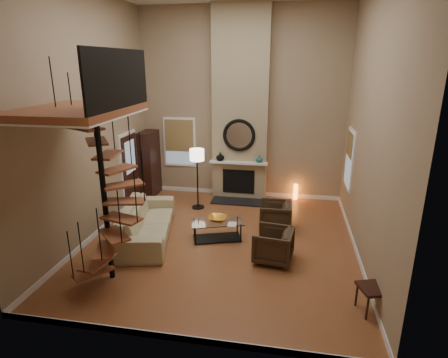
% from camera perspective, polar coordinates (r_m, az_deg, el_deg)
% --- Properties ---
extents(ground, '(6.00, 6.50, 0.01)m').
position_cam_1_polar(ground, '(8.66, -0.47, -9.69)').
color(ground, '#A76236').
rests_on(ground, ground).
extents(back_wall, '(6.00, 0.02, 5.50)m').
position_cam_1_polar(back_wall, '(10.97, 2.68, 11.24)').
color(back_wall, '#9C8565').
rests_on(back_wall, ground).
extents(front_wall, '(6.00, 0.02, 5.50)m').
position_cam_1_polar(front_wall, '(4.70, -7.89, 2.36)').
color(front_wall, '#9C8565').
rests_on(front_wall, ground).
extents(left_wall, '(0.02, 6.50, 5.50)m').
position_cam_1_polar(left_wall, '(8.85, -20.22, 8.63)').
color(left_wall, '#9C8565').
rests_on(left_wall, ground).
extents(right_wall, '(0.02, 6.50, 5.50)m').
position_cam_1_polar(right_wall, '(7.82, 21.82, 7.39)').
color(right_wall, '#9C8565').
rests_on(right_wall, ground).
extents(baseboard_back, '(6.00, 0.02, 0.12)m').
position_cam_1_polar(baseboard_back, '(11.58, 2.49, -2.11)').
color(baseboard_back, white).
rests_on(baseboard_back, ground).
extents(baseboard_front, '(6.00, 0.02, 0.12)m').
position_cam_1_polar(baseboard_front, '(6.01, -6.70, -23.20)').
color(baseboard_front, white).
rests_on(baseboard_front, ground).
extents(baseboard_left, '(0.02, 6.50, 0.12)m').
position_cam_1_polar(baseboard_left, '(9.59, -18.47, -7.40)').
color(baseboard_left, white).
rests_on(baseboard_left, ground).
extents(baseboard_right, '(0.02, 6.50, 0.12)m').
position_cam_1_polar(baseboard_right, '(8.66, 19.71, -10.36)').
color(baseboard_right, white).
rests_on(baseboard_right, ground).
extents(chimney_breast, '(1.60, 0.38, 5.50)m').
position_cam_1_polar(chimney_breast, '(10.79, 2.55, 11.13)').
color(chimney_breast, '#9B8965').
rests_on(chimney_breast, ground).
extents(hearth, '(1.50, 0.60, 0.04)m').
position_cam_1_polar(hearth, '(10.97, 2.01, -3.48)').
color(hearth, black).
rests_on(hearth, ground).
extents(firebox, '(0.95, 0.02, 0.72)m').
position_cam_1_polar(firebox, '(11.06, 2.25, -0.38)').
color(firebox, black).
rests_on(firebox, chimney_breast).
extents(mantel, '(1.70, 0.18, 0.06)m').
position_cam_1_polar(mantel, '(10.81, 2.23, 2.51)').
color(mantel, white).
rests_on(mantel, chimney_breast).
extents(mirror_frame, '(0.94, 0.10, 0.94)m').
position_cam_1_polar(mirror_frame, '(10.69, 2.33, 6.74)').
color(mirror_frame, black).
rests_on(mirror_frame, chimney_breast).
extents(mirror_disc, '(0.80, 0.01, 0.80)m').
position_cam_1_polar(mirror_disc, '(10.70, 2.34, 6.75)').
color(mirror_disc, white).
rests_on(mirror_disc, chimney_breast).
extents(vase_left, '(0.24, 0.24, 0.25)m').
position_cam_1_polar(vase_left, '(10.90, -0.60, 3.48)').
color(vase_left, black).
rests_on(vase_left, mantel).
extents(vase_right, '(0.20, 0.20, 0.21)m').
position_cam_1_polar(vase_right, '(10.76, 5.44, 3.11)').
color(vase_right, '#1A5B53').
rests_on(vase_right, mantel).
extents(window_back, '(1.02, 0.06, 1.52)m').
position_cam_1_polar(window_back, '(11.53, -6.86, 5.77)').
color(window_back, white).
rests_on(window_back, back_wall).
extents(window_right, '(0.06, 1.02, 1.52)m').
position_cam_1_polar(window_right, '(9.96, 18.82, 3.08)').
color(window_right, white).
rests_on(window_right, right_wall).
extents(entry_door, '(0.10, 1.05, 2.16)m').
position_cam_1_polar(entry_door, '(10.74, -14.34, 1.30)').
color(entry_door, white).
rests_on(entry_door, ground).
extents(loft, '(1.70, 2.20, 1.09)m').
position_cam_1_polar(loft, '(6.77, -21.14, 10.21)').
color(loft, '#9A5332').
rests_on(loft, left_wall).
extents(spiral_stair, '(1.47, 1.47, 4.06)m').
position_cam_1_polar(spiral_stair, '(6.96, -17.93, -1.61)').
color(spiral_stair, black).
rests_on(spiral_stair, ground).
extents(hutch, '(0.43, 0.92, 2.05)m').
position_cam_1_polar(hutch, '(11.61, -11.39, 2.22)').
color(hutch, black).
rests_on(hutch, ground).
extents(sofa, '(1.59, 2.83, 0.78)m').
position_cam_1_polar(sofa, '(8.91, -11.92, -6.45)').
color(sofa, tan).
rests_on(sofa, ground).
extents(armchair_near, '(0.79, 0.77, 0.71)m').
position_cam_1_polar(armchair_near, '(9.22, 8.37, -5.68)').
color(armchair_near, '#3C2B1B').
rests_on(armchair_near, ground).
extents(armchair_far, '(0.88, 0.86, 0.71)m').
position_cam_1_polar(armchair_far, '(7.82, 8.12, -10.14)').
color(armchair_far, '#3C2B1B').
rests_on(armchair_far, ground).
extents(coffee_table, '(1.32, 0.94, 0.45)m').
position_cam_1_polar(coffee_table, '(8.67, -1.07, -7.53)').
color(coffee_table, silver).
rests_on(coffee_table, ground).
extents(bowl, '(0.43, 0.43, 0.11)m').
position_cam_1_polar(bowl, '(8.63, -1.01, -6.11)').
color(bowl, orange).
rests_on(bowl, coffee_table).
extents(book, '(0.21, 0.28, 0.03)m').
position_cam_1_polar(book, '(8.41, 1.08, -7.04)').
color(book, gray).
rests_on(book, coffee_table).
extents(floor_lamp, '(0.39, 0.39, 1.71)m').
position_cam_1_polar(floor_lamp, '(10.15, -4.18, 3.00)').
color(floor_lamp, black).
rests_on(floor_lamp, ground).
extents(accent_lamp, '(0.13, 0.13, 0.46)m').
position_cam_1_polar(accent_lamp, '(11.29, 10.97, -1.94)').
color(accent_lamp, orange).
rests_on(accent_lamp, ground).
extents(side_chair, '(0.56, 0.56, 0.97)m').
position_cam_1_polar(side_chair, '(6.75, 22.84, -14.62)').
color(side_chair, black).
rests_on(side_chair, ground).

